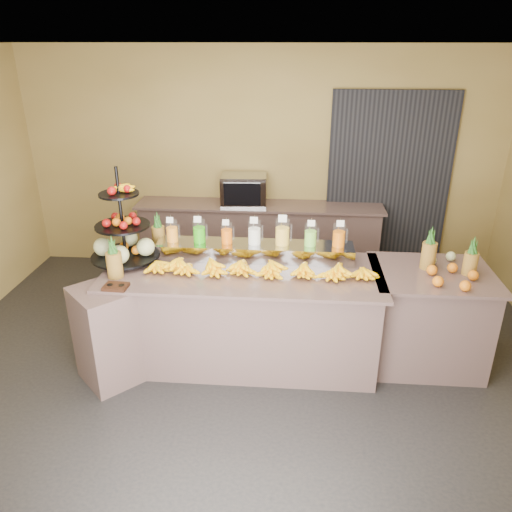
# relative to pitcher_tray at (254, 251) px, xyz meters

# --- Properties ---
(ground) EXTENTS (6.00, 6.00, 0.00)m
(ground) POSITION_rel_pitcher_tray_xyz_m (-0.08, -0.58, -1.01)
(ground) COLOR black
(ground) RESTS_ON ground
(room_envelope) EXTENTS (6.04, 5.02, 2.82)m
(room_envelope) POSITION_rel_pitcher_tray_xyz_m (0.11, 0.21, 0.87)
(room_envelope) COLOR olive
(room_envelope) RESTS_ON ground
(buffet_counter) EXTENTS (2.75, 1.25, 0.93)m
(buffet_counter) POSITION_rel_pitcher_tray_xyz_m (-0.19, -0.32, -0.54)
(buffet_counter) COLOR gray
(buffet_counter) RESTS_ON ground
(right_counter) EXTENTS (1.08, 0.88, 0.93)m
(right_counter) POSITION_rel_pitcher_tray_xyz_m (1.62, -0.18, -0.54)
(right_counter) COLOR gray
(right_counter) RESTS_ON ground
(back_ledge) EXTENTS (3.10, 0.55, 0.93)m
(back_ledge) POSITION_rel_pitcher_tray_xyz_m (-0.08, 1.67, -0.54)
(back_ledge) COLOR gray
(back_ledge) RESTS_ON ground
(pitcher_tray) EXTENTS (1.85, 0.30, 0.15)m
(pitcher_tray) POSITION_rel_pitcher_tray_xyz_m (0.00, 0.00, 0.00)
(pitcher_tray) COLOR gray
(pitcher_tray) RESTS_ON buffet_counter
(juice_pitcher_orange_a) EXTENTS (0.11, 0.11, 0.27)m
(juice_pitcher_orange_a) POSITION_rel_pitcher_tray_xyz_m (-0.78, -0.00, 0.17)
(juice_pitcher_orange_a) COLOR silver
(juice_pitcher_orange_a) RESTS_ON pitcher_tray
(juice_pitcher_green) EXTENTS (0.12, 0.12, 0.29)m
(juice_pitcher_green) POSITION_rel_pitcher_tray_xyz_m (-0.52, -0.00, 0.17)
(juice_pitcher_green) COLOR silver
(juice_pitcher_green) RESTS_ON pitcher_tray
(juice_pitcher_orange_b) EXTENTS (0.11, 0.11, 0.26)m
(juice_pitcher_orange_b) POSITION_rel_pitcher_tray_xyz_m (-0.26, -0.00, 0.16)
(juice_pitcher_orange_b) COLOR silver
(juice_pitcher_orange_b) RESTS_ON pitcher_tray
(juice_pitcher_milk) EXTENTS (0.12, 0.13, 0.29)m
(juice_pitcher_milk) POSITION_rel_pitcher_tray_xyz_m (-0.00, -0.00, 0.17)
(juice_pitcher_milk) COLOR silver
(juice_pitcher_milk) RESTS_ON pitcher_tray
(juice_pitcher_lemon) EXTENTS (0.13, 0.14, 0.32)m
(juice_pitcher_lemon) POSITION_rel_pitcher_tray_xyz_m (0.26, -0.00, 0.18)
(juice_pitcher_lemon) COLOR silver
(juice_pitcher_lemon) RESTS_ON pitcher_tray
(juice_pitcher_lime) EXTENTS (0.11, 0.12, 0.28)m
(juice_pitcher_lime) POSITION_rel_pitcher_tray_xyz_m (0.52, -0.00, 0.17)
(juice_pitcher_lime) COLOR silver
(juice_pitcher_lime) RESTS_ON pitcher_tray
(juice_pitcher_orange_c) EXTENTS (0.12, 0.12, 0.28)m
(juice_pitcher_orange_c) POSITION_rel_pitcher_tray_xyz_m (0.78, -0.00, 0.17)
(juice_pitcher_orange_c) COLOR silver
(juice_pitcher_orange_c) RESTS_ON pitcher_tray
(banana_heap) EXTENTS (2.07, 0.19, 0.17)m
(banana_heap) POSITION_rel_pitcher_tray_xyz_m (0.05, -0.33, 0.00)
(banana_heap) COLOR #F3AE0C
(banana_heap) RESTS_ON buffet_counter
(fruit_stand) EXTENTS (0.79, 0.79, 0.90)m
(fruit_stand) POSITION_rel_pitcher_tray_xyz_m (-1.16, -0.14, 0.15)
(fruit_stand) COLOR black
(fruit_stand) RESTS_ON buffet_counter
(condiment_caddy) EXTENTS (0.20, 0.16, 0.03)m
(condiment_caddy) POSITION_rel_pitcher_tray_xyz_m (-1.10, -0.71, -0.06)
(condiment_caddy) COLOR black
(condiment_caddy) RESTS_ON buffet_counter
(pineapple_left_a) EXTENTS (0.14, 0.14, 0.39)m
(pineapple_left_a) POSITION_rel_pitcher_tray_xyz_m (-1.18, -0.50, 0.07)
(pineapple_left_a) COLOR brown
(pineapple_left_a) RESTS_ON buffet_counter
(pineapple_left_b) EXTENTS (0.13, 0.13, 0.39)m
(pineapple_left_b) POSITION_rel_pitcher_tray_xyz_m (-0.96, 0.15, 0.07)
(pineapple_left_b) COLOR brown
(pineapple_left_b) RESTS_ON buffet_counter
(right_fruit_pile) EXTENTS (0.47, 0.45, 0.25)m
(right_fruit_pile) POSITION_rel_pitcher_tray_xyz_m (1.73, -0.25, 0.00)
(right_fruit_pile) COLOR brown
(right_fruit_pile) RESTS_ON right_counter
(oven_warmer) EXTENTS (0.58, 0.42, 0.37)m
(oven_warmer) POSITION_rel_pitcher_tray_xyz_m (-0.27, 1.67, 0.11)
(oven_warmer) COLOR gray
(oven_warmer) RESTS_ON back_ledge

